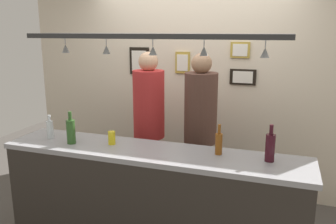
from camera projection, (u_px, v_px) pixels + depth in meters
The scene contains 19 objects.
back_wall at pixel (194, 88), 4.26m from camera, with size 4.40×0.06×2.60m, color beige.
bar_counter at pixel (145, 191), 2.93m from camera, with size 2.70×0.55×0.97m.
overhead_glass_rack at pixel (152, 36), 2.82m from camera, with size 2.20×0.36×0.04m, color black.
hanging_wineglass_far_left at pixel (66, 48), 3.15m from camera, with size 0.07×0.07×0.13m.
hanging_wineglass_left at pixel (106, 49), 2.98m from camera, with size 0.07×0.07×0.13m.
hanging_wineglass_center_left at pixel (153, 50), 2.83m from camera, with size 0.07×0.07×0.13m.
hanging_wineglass_center at pixel (204, 50), 2.77m from camera, with size 0.07×0.07×0.13m.
hanging_wineglass_center_right at pixel (265, 52), 2.57m from camera, with size 0.07×0.07×0.13m.
person_middle_red_shirt at pixel (149, 116), 3.77m from camera, with size 0.34×0.34×1.77m.
person_right_brown_shirt at pixel (200, 121), 3.59m from camera, with size 0.34×0.34×1.77m.
bottle_soda_clear at pixel (50, 129), 3.31m from camera, with size 0.06×0.06×0.23m.
bottle_beer_amber_tall at pixel (219, 143), 2.88m from camera, with size 0.06×0.06×0.26m.
bottle_wine_dark_red at pixel (270, 147), 2.72m from camera, with size 0.08×0.08×0.30m.
bottle_champagne_green at pixel (71, 131), 3.16m from camera, with size 0.08×0.08×0.30m.
drink_can at pixel (112, 138), 3.14m from camera, with size 0.07×0.07×0.12m, color yellow.
picture_frame_upper_small at pixel (240, 50), 3.94m from camera, with size 0.22×0.02×0.18m.
picture_frame_caricature at pixel (139, 61), 4.37m from camera, with size 0.26×0.02×0.34m.
picture_frame_crest at pixel (183, 63), 4.19m from camera, with size 0.18×0.02×0.26m.
picture_frame_lower_pair at pixel (243, 77), 3.99m from camera, with size 0.30×0.02×0.18m.
Camera 1 is at (1.06, -2.99, 1.99)m, focal length 36.93 mm.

